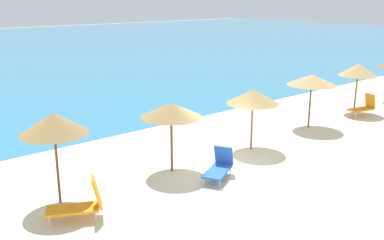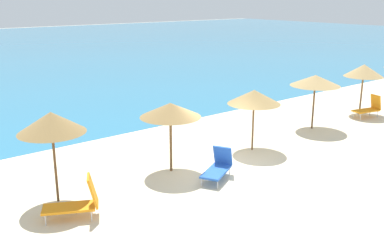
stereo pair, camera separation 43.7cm
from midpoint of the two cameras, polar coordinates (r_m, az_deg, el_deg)
name	(u,v)px [view 1 (the left image)]	position (r m, az deg, el deg)	size (l,w,h in m)	color
ground_plane	(226,169)	(15.65, 3.69, -6.42)	(160.00, 160.00, 0.00)	beige
beach_umbrella_2	(53,124)	(13.03, -18.43, -0.45)	(1.94, 1.94, 2.75)	brown
beach_umbrella_3	(171,110)	(14.83, -3.56, 1.25)	(2.09, 2.09, 2.44)	brown
beach_umbrella_4	(253,97)	(17.20, 7.17, 3.02)	(2.07, 2.07, 2.43)	brown
beach_umbrella_5	(312,80)	(20.69, 14.67, 5.05)	(2.24, 2.24, 2.49)	brown
beach_umbrella_6	(358,70)	(24.14, 20.24, 6.12)	(1.96, 1.96, 2.59)	brown
lounge_chair_0	(363,107)	(23.94, 20.84, 1.62)	(1.51, 0.91, 1.13)	orange
lounge_chair_1	(219,166)	(14.80, 2.73, -6.03)	(1.59, 1.26, 1.01)	blue
lounge_chair_3	(81,203)	(12.55, -15.18, -10.38)	(1.61, 1.23, 1.22)	orange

